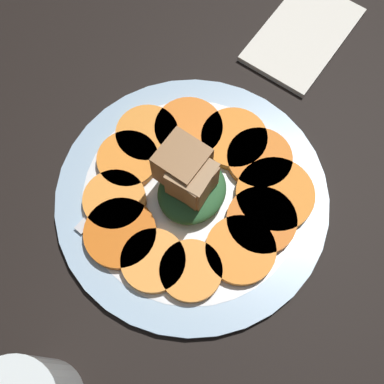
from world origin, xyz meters
TOP-DOWN VIEW (x-y plane):
  - table_slab at (0.00, 0.00)cm, footprint 120.00×120.00cm
  - plate at (0.00, 0.00)cm, footprint 30.55×30.55cm
  - carrot_slice_0 at (-8.35, -0.44)cm, footprint 7.65×7.65cm
  - carrot_slice_1 at (-6.37, -5.01)cm, footprint 7.92×7.92cm
  - carrot_slice_2 at (-3.02, -8.52)cm, footprint 7.23×7.23cm
  - carrot_slice_3 at (0.85, -8.30)cm, footprint 6.96×6.96cm
  - carrot_slice_4 at (5.55, -6.45)cm, footprint 6.92×6.92cm
  - carrot_slice_5 at (8.14, -3.60)cm, footprint 7.78×7.78cm
  - carrot_slice_6 at (8.48, 1.07)cm, footprint 6.82×6.82cm
  - carrot_slice_7 at (7.06, 4.89)cm, footprint 6.56×6.56cm
  - carrot_slice_8 at (2.24, 7.86)cm, footprint 7.47×7.47cm
  - carrot_slice_9 at (-1.79, 7.91)cm, footprint 7.61×7.61cm
  - carrot_slice_10 at (-5.19, 7.51)cm, footprint 8.68×8.68cm
  - carrot_slice_11 at (-7.89, 3.75)cm, footprint 7.44×7.44cm
  - center_pile at (-0.11, -0.35)cm, footprint 8.01×7.60cm
  - fork at (0.93, -6.78)cm, footprint 18.49×3.14cm
  - napkin at (-26.71, -1.35)cm, footprint 16.14×9.68cm

SIDE VIEW (x-z plane):
  - table_slab at x=0.00cm, z-range 0.00..2.00cm
  - napkin at x=-26.71cm, z-range 2.00..2.80cm
  - plate at x=0.00cm, z-range 1.99..3.04cm
  - fork at x=0.93cm, z-range 3.10..3.50cm
  - carrot_slice_0 at x=-8.35cm, z-range 3.10..4.16cm
  - carrot_slice_1 at x=-6.37cm, z-range 3.10..4.16cm
  - carrot_slice_2 at x=-3.02cm, z-range 3.10..4.16cm
  - carrot_slice_3 at x=0.85cm, z-range 3.10..4.16cm
  - carrot_slice_4 at x=5.55cm, z-range 3.10..4.16cm
  - carrot_slice_5 at x=8.14cm, z-range 3.10..4.16cm
  - carrot_slice_6 at x=8.48cm, z-range 3.10..4.16cm
  - carrot_slice_7 at x=7.06cm, z-range 3.10..4.16cm
  - carrot_slice_8 at x=2.24cm, z-range 3.10..4.16cm
  - carrot_slice_9 at x=-1.79cm, z-range 3.10..4.16cm
  - carrot_slice_10 at x=-5.19cm, z-range 3.10..4.16cm
  - carrot_slice_11 at x=-7.89cm, z-range 3.10..4.16cm
  - center_pile at x=-0.11cm, z-range 2.88..10.20cm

